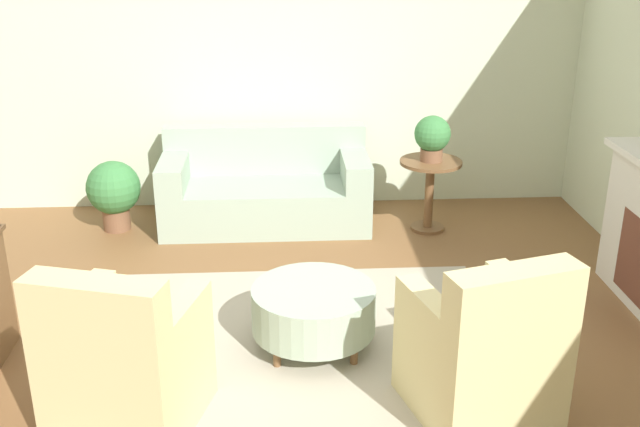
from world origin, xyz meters
The scene contains 10 objects.
ground_plane centered at (0.00, 0.00, 0.00)m, with size 16.00×16.00×0.00m, color brown.
wall_back centered at (0.00, 2.85, 1.40)m, with size 9.58×0.12×2.80m.
rug centered at (0.00, 0.00, 0.01)m, with size 2.76×2.36×0.01m.
couch centered at (-0.26, 2.28, 0.32)m, with size 1.89×0.85×0.87m.
armchair_left centered at (-1.00, -0.76, 0.40)m, with size 0.90×0.91×1.01m.
armchair_right centered at (1.00, -0.76, 0.40)m, with size 0.90×0.91×1.01m.
ottoman_table centered at (0.08, 0.04, 0.28)m, with size 0.82×0.82×0.41m.
side_table centered at (1.23, 2.01, 0.45)m, with size 0.56×0.56×0.66m.
potted_plant_on_side_table centered at (1.23, 2.01, 0.89)m, with size 0.32×0.32×0.41m.
potted_plant_floor centered at (-1.63, 2.18, 0.37)m, with size 0.49×0.49×0.65m.
Camera 1 is at (-0.13, -4.29, 2.65)m, focal length 42.00 mm.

